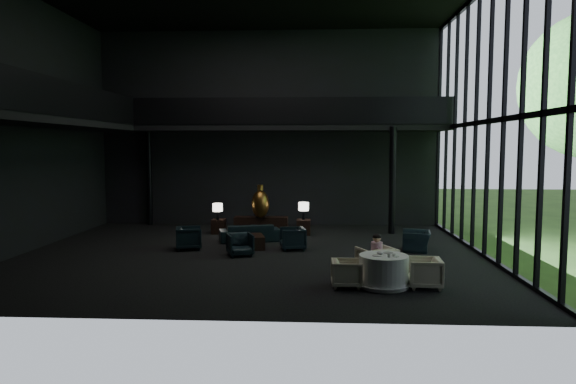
{
  "coord_description": "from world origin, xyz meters",
  "views": [
    {
      "loc": [
        1.92,
        -15.3,
        3.27
      ],
      "look_at": [
        1.08,
        0.5,
        1.86
      ],
      "focal_mm": 32.0,
      "sensor_mm": 36.0,
      "label": 1
    }
  ],
  "objects_px": {
    "side_table_right": "(304,227)",
    "dining_chair_west": "(347,273)",
    "lounge_armchair_west": "(189,237)",
    "lounge_armchair_south": "(240,244)",
    "dining_table": "(383,273)",
    "dining_chair_east": "(424,272)",
    "dining_chair_north": "(377,259)",
    "side_table_left": "(219,226)",
    "lounge_armchair_east": "(293,237)",
    "console": "(261,225)",
    "child": "(377,246)",
    "window_armchair": "(416,239)",
    "table_lamp_left": "(218,208)",
    "sofa": "(250,230)",
    "bronze_urn": "(260,204)",
    "coffee_table": "(249,242)",
    "table_lamp_right": "(304,207)"
  },
  "relations": [
    {
      "from": "lounge_armchair_west",
      "to": "dining_chair_west",
      "type": "height_order",
      "value": "lounge_armchair_west"
    },
    {
      "from": "sofa",
      "to": "lounge_armchair_south",
      "type": "relative_size",
      "value": 2.88
    },
    {
      "from": "lounge_armchair_south",
      "to": "child",
      "type": "relative_size",
      "value": 1.12
    },
    {
      "from": "lounge_armchair_west",
      "to": "coffee_table",
      "type": "relative_size",
      "value": 0.87
    },
    {
      "from": "console",
      "to": "side_table_left",
      "type": "relative_size",
      "value": 3.71
    },
    {
      "from": "lounge_armchair_east",
      "to": "coffee_table",
      "type": "distance_m",
      "value": 1.44
    },
    {
      "from": "bronze_urn",
      "to": "dining_table",
      "type": "xyz_separation_m",
      "value": [
        3.63,
        -6.91,
        -0.83
      ]
    },
    {
      "from": "window_armchair",
      "to": "dining_chair_north",
      "type": "height_order",
      "value": "dining_chair_north"
    },
    {
      "from": "console",
      "to": "table_lamp_left",
      "type": "height_order",
      "value": "table_lamp_left"
    },
    {
      "from": "lounge_armchair_east",
      "to": "console",
      "type": "bearing_deg",
      "value": -166.37
    },
    {
      "from": "bronze_urn",
      "to": "dining_chair_west",
      "type": "xyz_separation_m",
      "value": [
        2.77,
        -6.97,
        -0.84
      ]
    },
    {
      "from": "table_lamp_right",
      "to": "lounge_armchair_west",
      "type": "bearing_deg",
      "value": -140.51
    },
    {
      "from": "child",
      "to": "window_armchair",
      "type": "bearing_deg",
      "value": -116.82
    },
    {
      "from": "table_lamp_left",
      "to": "dining_chair_north",
      "type": "bearing_deg",
      "value": -49.38
    },
    {
      "from": "lounge_armchair_west",
      "to": "lounge_armchair_south",
      "type": "distance_m",
      "value": 1.97
    },
    {
      "from": "dining_table",
      "to": "dining_chair_west",
      "type": "relative_size",
      "value": 2.02
    },
    {
      "from": "side_table_right",
      "to": "lounge_armchair_west",
      "type": "relative_size",
      "value": 0.68
    },
    {
      "from": "lounge_armchair_east",
      "to": "dining_chair_west",
      "type": "xyz_separation_m",
      "value": [
        1.45,
        -4.27,
        -0.07
      ]
    },
    {
      "from": "table_lamp_left",
      "to": "child",
      "type": "height_order",
      "value": "table_lamp_left"
    },
    {
      "from": "table_lamp_left",
      "to": "lounge_armchair_west",
      "type": "height_order",
      "value": "table_lamp_left"
    },
    {
      "from": "window_armchair",
      "to": "dining_chair_east",
      "type": "height_order",
      "value": "dining_chair_east"
    },
    {
      "from": "side_table_right",
      "to": "lounge_armchair_east",
      "type": "xyz_separation_m",
      "value": [
        -0.28,
        -2.8,
        0.11
      ]
    },
    {
      "from": "dining_table",
      "to": "sofa",
      "type": "bearing_deg",
      "value": 124.65
    },
    {
      "from": "window_armchair",
      "to": "coffee_table",
      "type": "distance_m",
      "value": 5.32
    },
    {
      "from": "side_table_left",
      "to": "coffee_table",
      "type": "xyz_separation_m",
      "value": [
        1.49,
        -2.75,
        -0.06
      ]
    },
    {
      "from": "side_table_right",
      "to": "dining_chair_west",
      "type": "height_order",
      "value": "dining_chair_west"
    },
    {
      "from": "side_table_right",
      "to": "lounge_armchair_west",
      "type": "distance_m",
      "value": 4.63
    },
    {
      "from": "lounge_armchair_west",
      "to": "dining_chair_east",
      "type": "bearing_deg",
      "value": -137.11
    },
    {
      "from": "side_table_left",
      "to": "window_armchair",
      "type": "height_order",
      "value": "window_armchair"
    },
    {
      "from": "sofa",
      "to": "dining_chair_north",
      "type": "distance_m",
      "value": 6.05
    },
    {
      "from": "side_table_left",
      "to": "dining_chair_east",
      "type": "bearing_deg",
      "value": -49.03
    },
    {
      "from": "lounge_armchair_south",
      "to": "dining_table",
      "type": "relative_size",
      "value": 0.54
    },
    {
      "from": "table_lamp_left",
      "to": "sofa",
      "type": "distance_m",
      "value": 2.0
    },
    {
      "from": "side_table_left",
      "to": "lounge_armchair_south",
      "type": "bearing_deg",
      "value": -70.26
    },
    {
      "from": "table_lamp_right",
      "to": "dining_chair_east",
      "type": "relative_size",
      "value": 0.84
    },
    {
      "from": "side_table_left",
      "to": "dining_chair_west",
      "type": "distance_m",
      "value": 8.37
    },
    {
      "from": "coffee_table",
      "to": "sofa",
      "type": "bearing_deg",
      "value": 95.63
    },
    {
      "from": "table_lamp_right",
      "to": "coffee_table",
      "type": "xyz_separation_m",
      "value": [
        -1.71,
        -2.71,
        -0.81
      ]
    },
    {
      "from": "table_lamp_left",
      "to": "side_table_right",
      "type": "bearing_deg",
      "value": 1.79
    },
    {
      "from": "console",
      "to": "dining_chair_west",
      "type": "relative_size",
      "value": 3.14
    },
    {
      "from": "lounge_armchair_west",
      "to": "dining_chair_north",
      "type": "relative_size",
      "value": 0.9
    },
    {
      "from": "window_armchair",
      "to": "dining_chair_west",
      "type": "relative_size",
      "value": 1.35
    },
    {
      "from": "table_lamp_right",
      "to": "dining_chair_east",
      "type": "distance_m",
      "value": 7.69
    },
    {
      "from": "side_table_left",
      "to": "window_armchair",
      "type": "bearing_deg",
      "value": -22.8
    },
    {
      "from": "console",
      "to": "dining_chair_west",
      "type": "bearing_deg",
      "value": -68.93
    },
    {
      "from": "window_armchair",
      "to": "coffee_table",
      "type": "relative_size",
      "value": 0.91
    },
    {
      "from": "coffee_table",
      "to": "dining_table",
      "type": "bearing_deg",
      "value": -49.21
    },
    {
      "from": "dining_chair_east",
      "to": "dining_chair_north",
      "type": "bearing_deg",
      "value": -128.74
    },
    {
      "from": "lounge_armchair_west",
      "to": "dining_table",
      "type": "distance_m",
      "value": 6.95
    },
    {
      "from": "sofa",
      "to": "lounge_armchair_south",
      "type": "bearing_deg",
      "value": 74.95
    }
  ]
}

